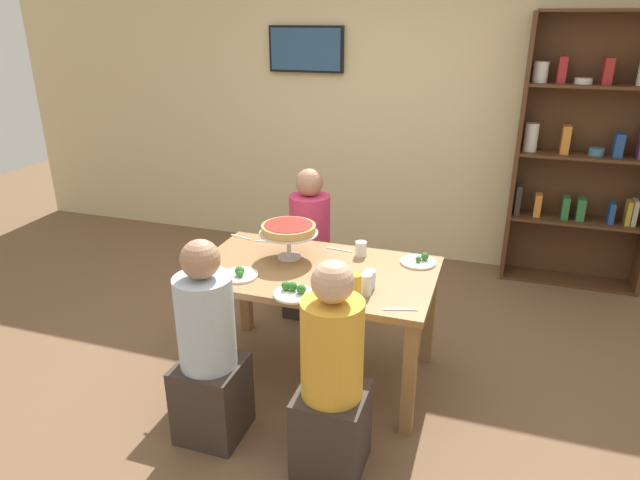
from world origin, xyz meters
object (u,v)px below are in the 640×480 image
salad_plate_spare (240,274)px  cutlery_knife_near (268,241)px  salad_plate_near_diner (419,261)px  beer_glass_amber_tall (355,288)px  diner_far_left (310,254)px  cutlery_fork_near (340,250)px  water_glass_clear_spare (370,279)px  water_glass_clear_far (361,249)px  cutlery_knife_far (196,271)px  salad_plate_far_diner (293,291)px  diner_near_right (332,386)px  cutlery_fork_far (401,310)px  water_glass_clear_near (366,285)px  deep_dish_pizza_stand (289,230)px  bookshelf (586,154)px  television (306,49)px  diner_near_left (209,356)px  dining_table (315,284)px  cutlery_spare_fork (241,237)px

salad_plate_spare → cutlery_knife_near: 0.56m
salad_plate_near_diner → beer_glass_amber_tall: (-0.25, -0.60, 0.06)m
diner_far_left → cutlery_fork_near: size_ratio=6.39×
water_glass_clear_spare → water_glass_clear_far: bearing=110.7°
salad_plate_near_diner → cutlery_knife_far: salad_plate_near_diner is taller
salad_plate_spare → salad_plate_far_diner: bearing=-16.7°
diner_near_right → beer_glass_amber_tall: bearing=0.9°
cutlery_fork_near → cutlery_knife_near: size_ratio=1.00×
cutlery_fork_far → salad_plate_spare: bearing=158.2°
salad_plate_near_diner → water_glass_clear_far: (-0.37, -0.00, 0.04)m
salad_plate_far_diner → cutlery_knife_far: salad_plate_far_diner is taller
salad_plate_spare → salad_plate_near_diner: bearing=28.6°
water_glass_clear_spare → cutlery_fork_far: bearing=-43.0°
salad_plate_near_diner → water_glass_clear_far: water_glass_clear_far is taller
salad_plate_near_diner → salad_plate_far_diner: salad_plate_far_diner is taller
salad_plate_far_diner → salad_plate_spare: salad_plate_spare is taller
salad_plate_spare → cutlery_knife_near: size_ratio=1.21×
salad_plate_near_diner → diner_far_left: bearing=151.8°
diner_far_left → cutlery_knife_far: bearing=-19.6°
diner_near_right → water_glass_clear_near: (0.03, 0.51, 0.31)m
deep_dish_pizza_stand → water_glass_clear_far: (0.42, 0.17, -0.14)m
salad_plate_spare → water_glass_clear_spare: water_glass_clear_spare is taller
salad_plate_near_diner → water_glass_clear_near: water_glass_clear_near is taller
bookshelf → water_glass_clear_spare: 2.53m
beer_glass_amber_tall → cutlery_fork_near: beer_glass_amber_tall is taller
television → salad_plate_spare: (0.42, -2.35, -1.13)m
deep_dish_pizza_stand → cutlery_knife_far: deep_dish_pizza_stand is taller
diner_near_right → salad_plate_spare: size_ratio=5.28×
diner_near_left → water_glass_clear_far: diner_near_left is taller
dining_table → water_glass_clear_far: water_glass_clear_far is taller
television → deep_dish_pizza_stand: size_ratio=1.91×
diner_near_left → salad_plate_spare: diner_near_left is taller
water_glass_clear_near → cutlery_fork_near: 0.64m
dining_table → television: 2.58m
cutlery_fork_far → cutlery_spare_fork: (-1.24, 0.67, 0.00)m
beer_glass_amber_tall → cutlery_fork_near: (-0.27, 0.65, -0.07)m
dining_table → salad_plate_near_diner: (0.58, 0.28, 0.11)m
diner_near_right → water_glass_clear_spare: bearing=-3.2°
salad_plate_far_diner → cutlery_knife_far: bearing=171.8°
water_glass_clear_far → cutlery_fork_near: size_ratio=0.53×
cutlery_knife_near → cutlery_fork_far: same height
salad_plate_spare → cutlery_fork_near: salad_plate_spare is taller
dining_table → cutlery_fork_near: cutlery_fork_near is taller
salad_plate_near_diner → beer_glass_amber_tall: 0.65m
diner_near_left → cutlery_fork_far: bearing=-68.6°
diner_far_left → cutlery_spare_fork: size_ratio=6.39×
diner_near_left → cutlery_spare_fork: (-0.30, 1.04, 0.25)m
diner_far_left → cutlery_fork_near: 0.61m
salad_plate_far_diner → cutlery_knife_near: salad_plate_far_diner is taller
television → water_glass_clear_spare: size_ratio=6.74×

